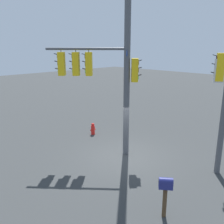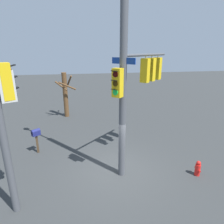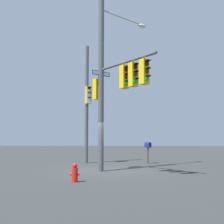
% 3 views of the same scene
% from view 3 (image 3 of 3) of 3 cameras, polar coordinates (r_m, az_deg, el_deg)
% --- Properties ---
extents(ground_plane, '(80.00, 80.00, 0.00)m').
position_cam_3_polar(ground_plane, '(14.22, -1.23, -12.37)').
color(ground_plane, '#323535').
extents(main_signal_pole_assembly, '(3.21, 5.33, 9.19)m').
position_cam_3_polar(main_signal_pole_assembly, '(13.83, -0.22, 7.43)').
color(main_signal_pole_assembly, '#4C4F54').
rests_on(main_signal_pole_assembly, ground).
extents(secondary_pole_assembly, '(0.52, 0.76, 8.05)m').
position_cam_3_polar(secondary_pole_assembly, '(18.30, -5.28, 2.40)').
color(secondary_pole_assembly, '#4C4F54').
rests_on(secondary_pole_assembly, ground).
extents(fire_hydrant, '(0.38, 0.24, 0.73)m').
position_cam_3_polar(fire_hydrant, '(10.75, -7.92, -12.74)').
color(fire_hydrant, red).
rests_on(fire_hydrant, ground).
extents(mailbox, '(0.46, 0.49, 1.41)m').
position_cam_3_polar(mailbox, '(18.11, 7.64, -7.30)').
color(mailbox, '#4C3823').
rests_on(mailbox, ground).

